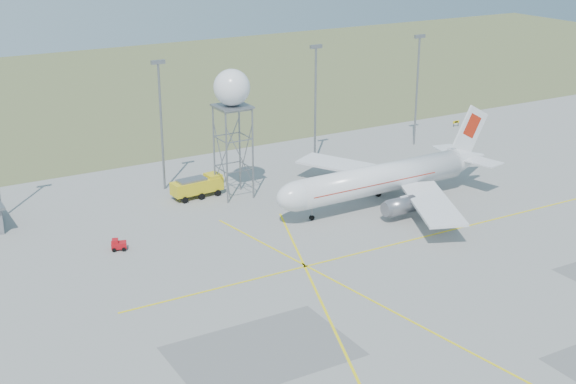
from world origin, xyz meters
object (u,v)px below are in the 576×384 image
airliner_main (384,179)px  baggage_tug (119,246)px  radar_tower (233,127)px  fire_truck (198,187)px

airliner_main → baggage_tug: (-39.95, 3.56, -3.47)m
airliner_main → radar_tower: size_ratio=1.95×
radar_tower → baggage_tug: radar_tower is taller
baggage_tug → fire_truck: bearing=57.0°
radar_tower → baggage_tug: size_ratio=8.80×
airliner_main → baggage_tug: bearing=-6.2°
radar_tower → fire_truck: radar_tower is taller
fire_truck → baggage_tug: size_ratio=3.64×
airliner_main → fire_truck: bearing=-38.0°
fire_truck → baggage_tug: 21.92m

